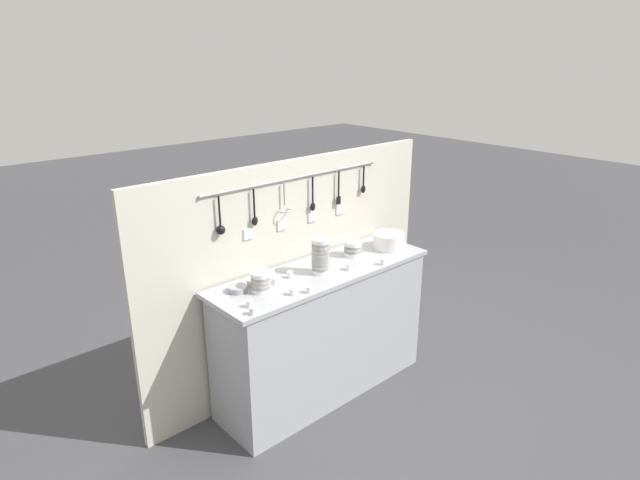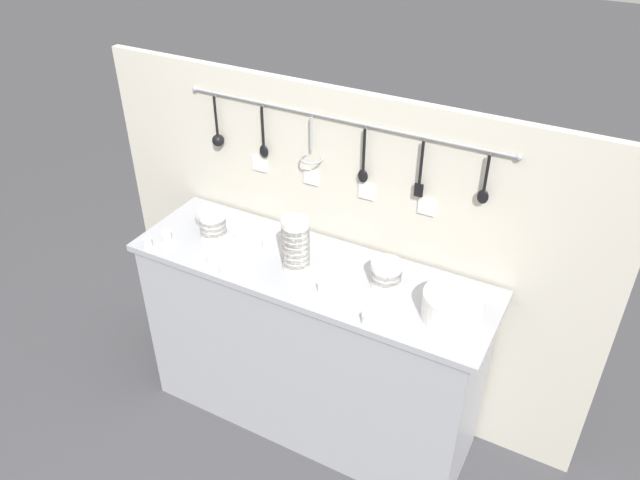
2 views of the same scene
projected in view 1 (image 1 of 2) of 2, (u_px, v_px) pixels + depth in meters
ground_plane at (322, 388)px, 3.82m from camera, size 20.00×20.00×0.00m
counter at (323, 331)px, 3.67m from camera, size 1.60×0.49×0.92m
back_wall at (296, 273)px, 3.74m from camera, size 2.40×0.11×1.61m
bowl_stack_tall_left at (261, 282)px, 3.18m from camera, size 0.12×0.12×0.13m
bowl_stack_nested_right at (320, 256)px, 3.42m from camera, size 0.11×0.11×0.24m
bowl_stack_back_corner at (353, 248)px, 3.73m from camera, size 0.13×0.13×0.11m
plate_stack at (389, 241)px, 3.87m from camera, size 0.23×0.23×0.11m
steel_mixing_bowl at (238, 289)px, 3.19m from camera, size 0.12×0.12×0.03m
cup_centre at (253, 311)px, 2.91m from camera, size 0.04×0.04×0.04m
cup_front_right at (309, 289)px, 3.17m from camera, size 0.04×0.04×0.04m
cup_back_right at (383, 262)px, 3.58m from camera, size 0.04×0.04×0.04m
cup_mid_row at (290, 275)px, 3.38m from camera, size 0.04×0.04×0.04m
cup_by_caddy at (250, 304)px, 3.00m from camera, size 0.04×0.04×0.04m
cup_edge_near at (349, 267)px, 3.50m from camera, size 0.04×0.04×0.04m
cup_beside_plates at (293, 292)px, 3.14m from camera, size 0.04×0.04×0.04m
cup_front_left at (275, 281)px, 3.29m from camera, size 0.04×0.04×0.04m
cup_back_left at (250, 283)px, 3.25m from camera, size 0.04×0.04×0.04m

